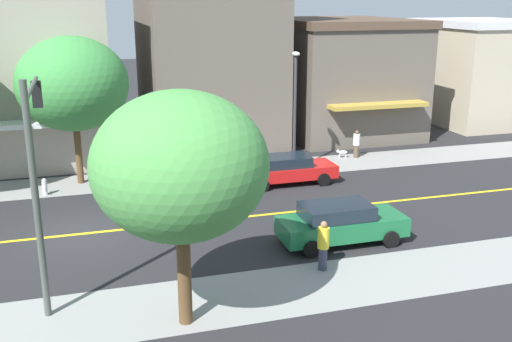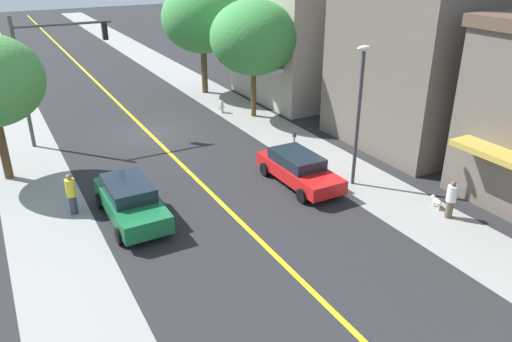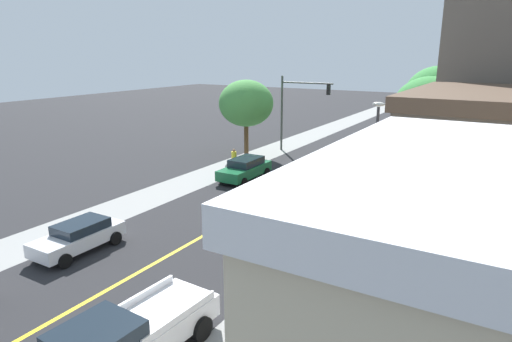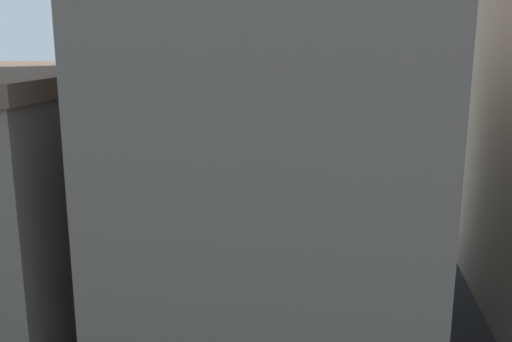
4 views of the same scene
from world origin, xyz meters
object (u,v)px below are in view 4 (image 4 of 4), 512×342
green_sedan_right_curb (292,166)px  small_dog (150,230)px  pedestrian_yellow_shirt (318,159)px  red_sedan_left_curb (268,201)px  parking_meter (329,212)px  white_sedan_right_curb (75,160)px  street_tree_left_far (506,129)px  pedestrian_white_shirt (133,217)px  street_tree_left_near (400,98)px  traffic_light_mast (470,107)px  street_lamp (235,145)px

green_sedan_right_curb → small_dog: green_sedan_right_curb is taller
pedestrian_yellow_shirt → red_sedan_left_curb: bearing=90.0°
pedestrian_yellow_shirt → small_dog: (-13.37, 6.79, -0.61)m
pedestrian_yellow_shirt → parking_meter: bearing=106.7°
parking_meter → green_sedan_right_curb: 9.62m
white_sedan_right_curb → pedestrian_yellow_shirt: size_ratio=2.39×
street_tree_left_far → parking_meter: size_ratio=5.66×
white_sedan_right_curb → pedestrian_white_shirt: pedestrian_white_shirt is taller
parking_meter → small_dog: size_ratio=1.96×
street_tree_left_near → traffic_light_mast: bearing=-128.2°
parking_meter → white_sedan_right_curb: white_sedan_right_curb is taller
street_lamp → pedestrian_yellow_shirt: (11.82, -3.25, -2.98)m
small_dog → white_sedan_right_curb: bearing=139.4°
street_tree_left_near → street_tree_left_far: (-14.68, -2.75, 0.32)m
parking_meter → small_dog: bearing=105.2°
small_dog → pedestrian_yellow_shirt: bearing=75.0°
red_sedan_left_curb → street_lamp: bearing=61.0°
street_lamp → red_sedan_left_curb: (2.21, -1.21, -3.15)m
street_lamp → parking_meter: bearing=-82.6°
street_lamp → green_sedan_right_curb: 10.46m
parking_meter → red_sedan_left_curb: size_ratio=0.27×
red_sedan_left_curb → pedestrian_white_shirt: (-3.60, 5.56, 0.07)m
street_tree_left_far → traffic_light_mast: (11.68, -1.07, -0.43)m
traffic_light_mast → street_lamp: 16.31m
parking_meter → pedestrian_yellow_shirt: bearing=4.7°
parking_meter → green_sedan_right_curb: size_ratio=0.27×
street_tree_left_far → white_sedan_right_curb: street_tree_left_far is taller
traffic_light_mast → small_dog: (-12.43, 15.68, -4.22)m
street_tree_left_far → small_dog: 15.36m
traffic_light_mast → street_lamp: size_ratio=1.09×
street_lamp → pedestrian_yellow_shirt: size_ratio=3.56×
street_tree_left_near → pedestrian_white_shirt: street_tree_left_near is taller
street_tree_left_near → parking_meter: street_tree_left_near is taller
red_sedan_left_curb → pedestrian_white_shirt: pedestrian_white_shirt is taller
street_tree_left_far → parking_meter: bearing=78.9°
street_lamp → pedestrian_yellow_shirt: bearing=-15.4°
traffic_light_mast → pedestrian_white_shirt: 20.89m
traffic_light_mast → green_sedan_right_curb: size_ratio=1.44×
street_lamp → pedestrian_white_shirt: (-1.39, 4.35, -3.08)m
street_tree_left_near → traffic_light_mast: traffic_light_mast is taller
traffic_light_mast → red_sedan_left_curb: 14.45m
white_sedan_right_curb → pedestrian_yellow_shirt: pedestrian_yellow_shirt is taller
parking_meter → red_sedan_left_curb: (1.67, 2.97, -0.09)m
traffic_light_mast → white_sedan_right_curb: traffic_light_mast is taller
red_sedan_left_curb → pedestrian_yellow_shirt: (9.61, -2.04, 0.17)m
street_tree_left_near → white_sedan_right_curb: street_tree_left_near is taller
street_lamp → green_sedan_right_curb: street_lamp is taller
pedestrian_white_shirt → parking_meter: bearing=-134.5°
street_lamp → pedestrian_yellow_shirt: street_lamp is taller
street_lamp → green_sedan_right_curb: (9.84, -1.72, -3.10)m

